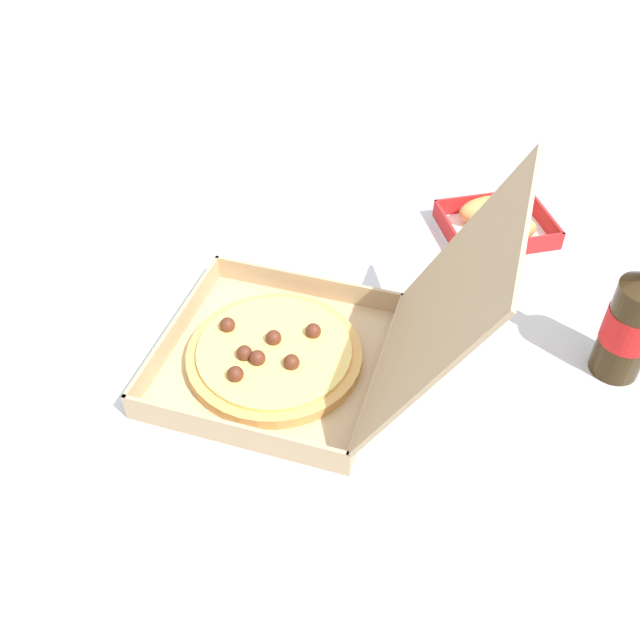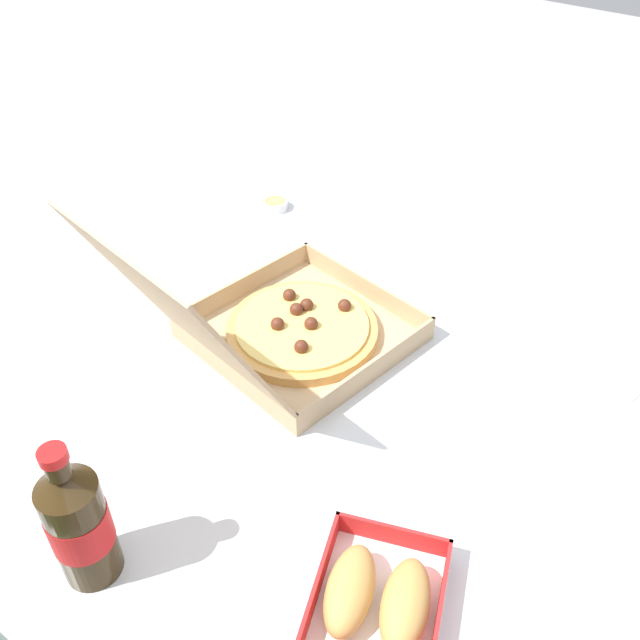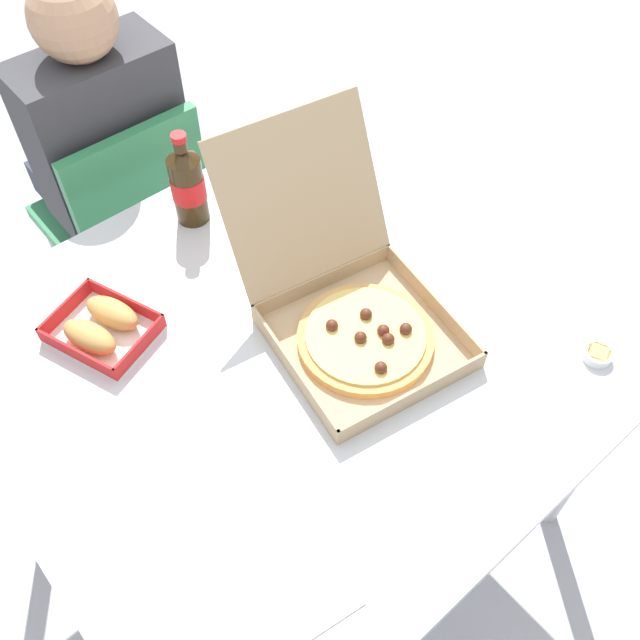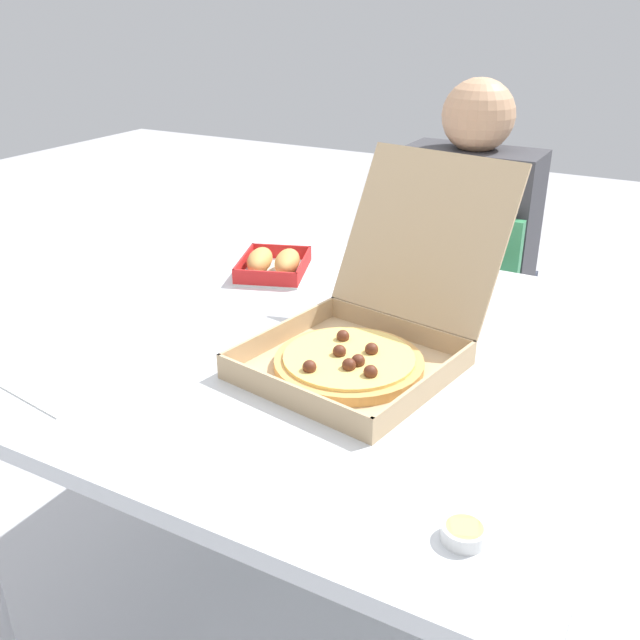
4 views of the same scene
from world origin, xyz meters
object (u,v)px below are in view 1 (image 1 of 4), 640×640
object	(u,v)px
pizza_box_open	(303,346)
bread_side_box	(497,223)
cola_bottle	(632,323)
paper_menu	(179,194)

from	to	relation	value
pizza_box_open	bread_side_box	xyz separation A→B (m)	(-0.38, 0.30, -0.02)
bread_side_box	cola_bottle	xyz separation A→B (m)	(0.32, 0.16, 0.07)
pizza_box_open	cola_bottle	bearing A→B (deg)	97.70
pizza_box_open	cola_bottle	distance (m)	0.46
bread_side_box	paper_menu	xyz separation A→B (m)	(-0.05, -0.61, -0.02)
cola_bottle	paper_menu	bearing A→B (deg)	-115.52
bread_side_box	paper_menu	bearing A→B (deg)	-94.75
bread_side_box	cola_bottle	distance (m)	0.36
paper_menu	bread_side_box	bearing A→B (deg)	93.95
bread_side_box	paper_menu	size ratio (longest dim) A/B	1.09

